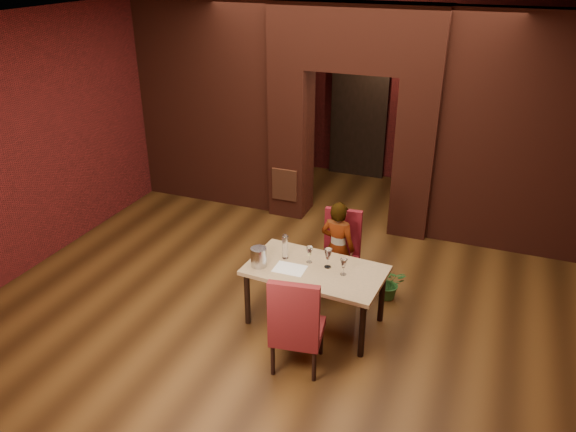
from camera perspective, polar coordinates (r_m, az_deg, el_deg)
name	(u,v)px	position (r m, az deg, el deg)	size (l,w,h in m)	color
floor	(304,283)	(7.16, 1.64, -6.85)	(8.00, 8.00, 0.00)	#4E3013
ceiling	(308,17)	(6.08, 2.03, 19.51)	(7.00, 8.00, 0.04)	silver
wall_back	(384,90)	(10.15, 9.71, 12.51)	(7.00, 0.04, 3.20)	maroon
wall_front	(57,403)	(3.47, -22.44, -17.17)	(7.00, 0.04, 3.20)	maroon
wall_left	(62,131)	(8.25, -21.95, 7.97)	(0.04, 8.00, 3.20)	maroon
pillar_left	(292,142)	(8.68, 0.36, 7.54)	(0.55, 0.55, 2.30)	maroon
pillar_right	(416,157)	(8.22, 12.87, 5.84)	(0.55, 0.55, 2.30)	maroon
lintel	(357,37)	(8.03, 7.04, 17.61)	(2.45, 0.55, 0.90)	maroon
wing_wall_left	(208,104)	(9.14, -8.08, 11.16)	(2.27, 0.35, 3.20)	maroon
wing_wall_right	(528,138)	(8.02, 23.21, 7.29)	(2.27, 0.35, 3.20)	maroon
vent_panel	(284,185)	(8.63, -0.36, 3.18)	(0.40, 0.03, 0.50)	#AC5832
rear_door	(359,119)	(10.32, 7.22, 9.72)	(0.90, 0.08, 2.10)	black
rear_door_frame	(358,120)	(10.28, 7.16, 9.66)	(1.02, 0.04, 2.22)	black
dining_table	(315,296)	(6.31, 2.74, -8.07)	(1.49, 0.84, 0.70)	tan
chair_far	(339,253)	(6.84, 5.20, -3.77)	(0.45, 0.45, 1.00)	maroon
chair_near	(298,320)	(5.60, 1.01, -10.51)	(0.49, 0.49, 1.08)	maroon
person_seated	(338,248)	(6.76, 5.05, -3.21)	(0.44, 0.29, 1.19)	silver
wine_glass_a	(309,255)	(6.19, 2.19, -3.94)	(0.08, 0.08, 0.19)	white
wine_glass_b	(328,258)	(6.10, 4.08, -4.30)	(0.09, 0.09, 0.22)	white
wine_glass_c	(344,267)	(5.99, 5.66, -5.16)	(0.08, 0.08, 0.19)	silver
tasting_sheet	(290,269)	(6.11, 0.18, -5.38)	(0.34, 0.25, 0.00)	white
wine_bucket	(259,257)	(6.12, -2.99, -4.19)	(0.18, 0.18, 0.22)	#A8A9AF
water_bottle	(285,246)	(6.25, -0.29, -3.11)	(0.07, 0.07, 0.29)	white
potted_plant	(389,283)	(6.89, 10.25, -6.68)	(0.38, 0.33, 0.42)	#2C682A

